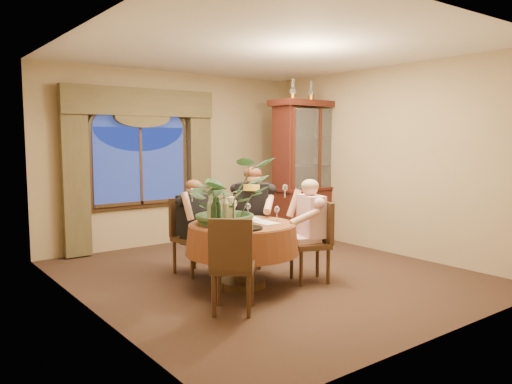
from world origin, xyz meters
TOP-DOWN VIEW (x-y plane):
  - floor at (0.00, 0.00)m, footprint 5.00×5.00m
  - wall_back at (0.00, 2.50)m, footprint 4.50×0.00m
  - wall_right at (2.25, 0.00)m, footprint 0.00×5.00m
  - ceiling at (0.00, 0.00)m, footprint 5.00×5.00m
  - window at (-0.60, 2.43)m, footprint 1.62×0.10m
  - arched_transom at (-0.60, 2.43)m, footprint 1.60×0.06m
  - drapery_left at (-1.63, 2.38)m, footprint 0.38×0.14m
  - drapery_right at (0.43, 2.38)m, footprint 0.38×0.14m
  - swag_valance at (-0.60, 2.35)m, footprint 2.45×0.16m
  - dining_table at (-0.56, -0.25)m, footprint 1.38×1.38m
  - china_cabinet at (1.97, 1.31)m, footprint 1.45×0.57m
  - oil_lamp_left at (1.57, 1.31)m, footprint 0.11×0.11m
  - oil_lamp_center at (1.97, 1.31)m, footprint 0.11×0.11m
  - oil_lamp_right at (2.38, 1.31)m, footprint 0.11×0.11m
  - chair_right at (0.21, -0.57)m, footprint 0.55×0.55m
  - chair_back_right at (0.04, 0.47)m, footprint 0.59×0.59m
  - chair_back at (-0.73, 0.59)m, footprint 0.49×0.49m
  - chair_front_left at (-1.13, -0.89)m, footprint 0.59×0.59m
  - person_pink at (0.29, -0.50)m, footprint 0.52×0.54m
  - person_back at (-0.75, 0.55)m, footprint 0.52×0.49m
  - person_scarf at (0.03, 0.33)m, footprint 0.66×0.66m
  - stoneware_vase at (-0.66, -0.14)m, footprint 0.16×0.16m
  - centerpiece_plant at (-0.69, -0.14)m, footprint 1.02×1.13m
  - olive_bowl at (-0.52, -0.26)m, footprint 0.15×0.15m
  - cheese_platter at (-0.74, -0.59)m, footprint 0.34×0.34m
  - wine_bottle_0 at (-1.00, -0.35)m, footprint 0.07×0.07m
  - wine_bottle_1 at (-0.90, -0.27)m, footprint 0.07×0.07m
  - wine_bottle_2 at (-0.79, -0.05)m, footprint 0.07×0.07m
  - wine_bottle_3 at (-0.91, -0.12)m, footprint 0.07×0.07m
  - wine_bottle_4 at (-0.77, -0.22)m, footprint 0.07×0.07m
  - tasting_paper_0 at (-0.33, -0.40)m, footprint 0.22×0.31m
  - tasting_paper_1 at (-0.30, -0.07)m, footprint 0.29×0.35m
  - wine_glass_person_pink at (-0.14, -0.37)m, footprint 0.07×0.07m
  - wine_glass_person_back at (-0.66, 0.17)m, footprint 0.07×0.07m
  - wine_glass_person_scarf at (-0.25, 0.05)m, footprint 0.07×0.07m

SIDE VIEW (x-z plane):
  - floor at x=0.00m, z-range 0.00..0.00m
  - dining_table at x=-0.56m, z-range 0.00..0.75m
  - chair_right at x=0.21m, z-range 0.00..0.96m
  - chair_back_right at x=0.04m, z-range 0.00..0.96m
  - chair_back at x=-0.73m, z-range 0.00..0.96m
  - chair_front_left at x=-1.13m, z-range 0.00..0.96m
  - person_back at x=-0.75m, z-range 0.00..1.22m
  - person_pink at x=0.29m, z-range 0.00..1.24m
  - person_scarf at x=0.03m, z-range 0.00..1.36m
  - tasting_paper_0 at x=-0.33m, z-range 0.75..0.76m
  - tasting_paper_1 at x=-0.30m, z-range 0.75..0.76m
  - cheese_platter at x=-0.74m, z-range 0.75..0.77m
  - olive_bowl at x=-0.52m, z-range 0.75..0.80m
  - wine_glass_person_pink at x=-0.14m, z-range 0.75..0.93m
  - wine_glass_person_back at x=-0.66m, z-range 0.75..0.93m
  - wine_glass_person_scarf at x=-0.25m, z-range 0.75..0.93m
  - stoneware_vase at x=-0.66m, z-range 0.75..1.05m
  - wine_bottle_0 at x=-1.00m, z-range 0.75..1.08m
  - wine_bottle_1 at x=-0.90m, z-range 0.75..1.08m
  - wine_bottle_2 at x=-0.79m, z-range 0.75..1.08m
  - wine_bottle_3 at x=-0.91m, z-range 0.75..1.08m
  - wine_bottle_4 at x=-0.77m, z-range 0.75..1.08m
  - china_cabinet at x=1.97m, z-range 0.00..2.35m
  - drapery_left at x=-1.63m, z-range 0.02..2.34m
  - drapery_right at x=0.43m, z-range 0.02..2.34m
  - window at x=-0.60m, z-range 0.64..1.96m
  - centerpiece_plant at x=-0.69m, z-range 0.95..1.83m
  - wall_back at x=0.00m, z-range -0.85..3.65m
  - wall_right at x=2.25m, z-range -1.10..3.90m
  - arched_transom at x=-0.60m, z-range 1.86..2.30m
  - swag_valance at x=-0.60m, z-range 2.07..2.49m
  - oil_lamp_left at x=1.57m, z-range 2.35..2.69m
  - oil_lamp_center at x=1.97m, z-range 2.35..2.69m
  - oil_lamp_right at x=2.38m, z-range 2.35..2.69m
  - ceiling at x=0.00m, z-range 2.80..2.80m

